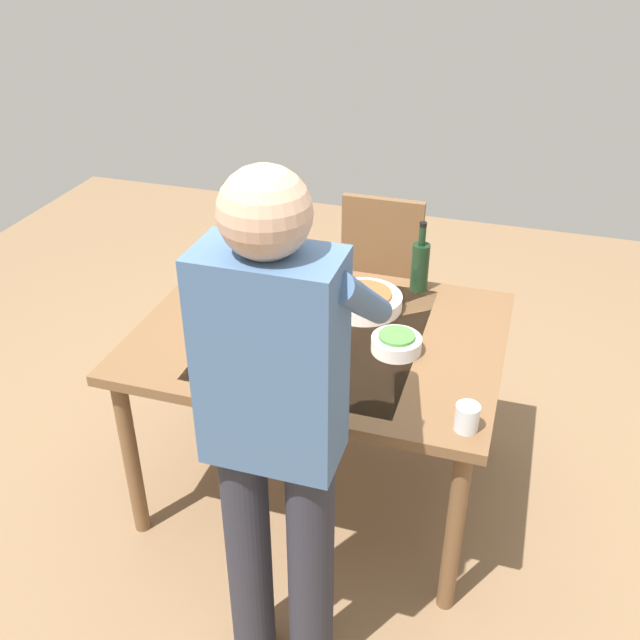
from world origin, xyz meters
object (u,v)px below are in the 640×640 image
person_server (276,423)px  wine_bottle (420,265)px  wine_glass_left (267,362)px  serving_bowl_pasta (364,300)px  side_bowl_salad (396,343)px  chair_near (376,281)px  dinner_plate_far (268,297)px  dining_table (320,349)px  water_cup_far_left (255,264)px  water_cup_near_left (467,418)px  dinner_plate_near (301,353)px  water_cup_near_right (219,253)px

person_server → wine_bottle: 1.22m
wine_glass_left → wine_bottle: bearing=-112.9°
person_server → serving_bowl_pasta: bearing=-89.7°
wine_glass_left → side_bowl_salad: wine_glass_left is taller
chair_near → dinner_plate_far: chair_near is taller
dining_table → water_cup_far_left: size_ratio=13.35×
person_server → water_cup_near_left: bearing=-142.3°
chair_near → wine_glass_left: bearing=87.0°
wine_glass_left → dinner_plate_far: (0.22, -0.57, -0.10)m
dining_table → serving_bowl_pasta: 0.27m
dinner_plate_near → water_cup_far_left: bearing=-54.0°
side_bowl_salad → chair_near: bearing=-72.8°
water_cup_near_right → serving_bowl_pasta: (-0.70, 0.18, -0.02)m
wine_bottle → serving_bowl_pasta: (0.18, 0.21, -0.08)m
water_cup_near_left → water_cup_far_left: size_ratio=0.87×
person_server → water_cup_near_left: (-0.48, -0.37, -0.15)m
water_cup_far_left → side_bowl_salad: water_cup_far_left is taller
dining_table → wine_bottle: wine_bottle is taller
water_cup_far_left → dinner_plate_near: 0.64m
side_bowl_salad → dinner_plate_near: side_bowl_salad is taller
wine_glass_left → water_cup_far_left: (0.34, -0.74, -0.05)m
wine_bottle → wine_glass_left: 0.89m
serving_bowl_pasta → dining_table: bearing=63.2°
chair_near → serving_bowl_pasta: bearing=98.7°
water_cup_near_right → dinner_plate_near: 0.80m
chair_near → dinner_plate_near: (0.03, 1.06, 0.25)m
dining_table → water_cup_near_left: 0.73m
dining_table → dinner_plate_near: (0.02, 0.17, 0.08)m
water_cup_near_right → side_bowl_salad: water_cup_near_right is taller
side_bowl_salad → dinner_plate_far: (0.57, -0.22, -0.03)m
serving_bowl_pasta → person_server: bearing=90.3°
wine_bottle → wine_glass_left: wine_bottle is taller
water_cup_near_left → water_cup_near_right: size_ratio=0.83×
water_cup_far_left → dinner_plate_far: (-0.12, 0.17, -0.04)m
serving_bowl_pasta → side_bowl_salad: 0.32m
person_server → dinner_plate_near: bearing=-77.3°
serving_bowl_pasta → dinner_plate_far: bearing=5.9°
chair_near → water_cup_near_left: size_ratio=10.35×
wine_glass_left → water_cup_far_left: bearing=-65.5°
wine_glass_left → serving_bowl_pasta: size_ratio=0.50×
dining_table → water_cup_near_right: (0.59, -0.40, 0.13)m
wine_bottle → dinner_plate_near: wine_bottle is taller
wine_bottle → wine_glass_left: size_ratio=1.96×
water_cup_near_right → dinner_plate_near: water_cup_near_right is taller
person_server → water_cup_near_right: (0.70, -1.17, -0.14)m
dining_table → dinner_plate_far: dinner_plate_far is taller
dining_table → serving_bowl_pasta: (-0.11, -0.22, 0.11)m
chair_near → side_bowl_salad: chair_near is taller
dinner_plate_far → person_server: bearing=112.5°
wine_glass_left → water_cup_near_right: bearing=-56.2°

